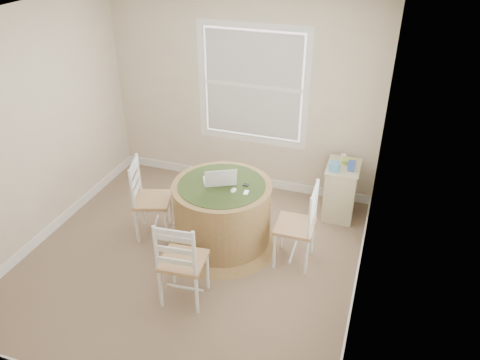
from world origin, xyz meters
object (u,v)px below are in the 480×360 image
(chair_left, at_px, (153,200))
(corner_chest, at_px, (340,190))
(chair_near, at_px, (183,260))
(round_table, at_px, (222,212))
(chair_right, at_px, (295,226))
(laptop, at_px, (220,180))

(chair_left, bearing_deg, corner_chest, -79.04)
(chair_near, height_order, corner_chest, chair_near)
(round_table, bearing_deg, chair_right, -9.40)
(chair_left, relative_size, laptop, 2.14)
(round_table, bearing_deg, chair_left, 179.39)
(chair_right, relative_size, laptop, 2.14)
(laptop, bearing_deg, chair_left, -19.58)
(chair_left, height_order, corner_chest, chair_left)
(round_table, relative_size, corner_chest, 1.83)
(laptop, relative_size, corner_chest, 0.64)
(laptop, bearing_deg, chair_right, 146.85)
(round_table, height_order, chair_right, chair_right)
(chair_near, relative_size, chair_right, 1.00)
(chair_left, distance_m, chair_right, 1.68)
(round_table, distance_m, chair_right, 0.85)
(corner_chest, bearing_deg, chair_near, -123.19)
(chair_left, xyz_separation_m, chair_right, (1.68, 0.03, 0.00))
(round_table, xyz_separation_m, chair_left, (-0.83, -0.08, 0.05))
(chair_left, relative_size, chair_right, 1.00)
(chair_near, distance_m, corner_chest, 2.33)
(chair_near, bearing_deg, corner_chest, -127.10)
(chair_near, distance_m, chair_right, 1.26)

